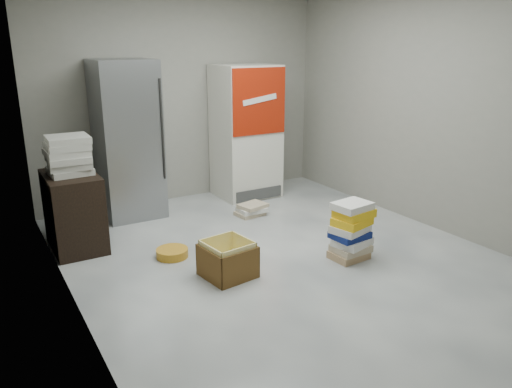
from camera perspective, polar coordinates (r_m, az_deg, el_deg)
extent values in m
plane|color=silver|center=(5.06, 3.44, -7.46)|extent=(5.00, 5.00, 0.00)
cube|color=gray|center=(6.85, -8.34, 11.06)|extent=(4.00, 0.04, 2.80)
cube|color=gray|center=(3.91, -21.42, 5.62)|extent=(0.04, 5.00, 2.80)
cube|color=gray|center=(6.01, 19.94, 9.41)|extent=(0.04, 5.00, 2.80)
cube|color=#93969A|center=(6.27, -14.49, 5.99)|extent=(0.70, 0.70, 1.90)
cylinder|color=#333333|center=(6.01, -10.65, 7.23)|extent=(0.02, 0.02, 1.19)
cube|color=silver|center=(6.91, -1.18, 7.10)|extent=(0.80, 0.70, 1.80)
cube|color=#9E1B08|center=(6.54, 0.38, 10.52)|extent=(0.78, 0.02, 0.85)
cube|color=white|center=(6.52, 0.45, 10.74)|extent=(0.50, 0.01, 0.14)
cube|color=#3F3F3F|center=(6.80, 0.36, -0.01)|extent=(0.70, 0.02, 0.15)
cube|color=black|center=(5.54, -20.10, -1.86)|extent=(0.50, 0.80, 0.80)
cube|color=beige|center=(5.43, -20.50, 2.50)|extent=(0.42, 0.42, 0.06)
cube|color=beige|center=(5.41, -20.55, 3.17)|extent=(0.43, 0.43, 0.06)
cube|color=beige|center=(5.38, -20.67, 3.80)|extent=(0.41, 0.41, 0.06)
cube|color=beige|center=(5.38, -20.84, 4.49)|extent=(0.41, 0.41, 0.06)
cube|color=beige|center=(5.37, -20.78, 5.18)|extent=(0.40, 0.40, 0.06)
cube|color=beige|center=(5.36, -20.73, 5.88)|extent=(0.41, 0.41, 0.06)
cube|color=tan|center=(5.14, 10.55, -6.84)|extent=(0.37, 0.30, 0.07)
cube|color=#BFAB8B|center=(5.12, 10.78, -6.10)|extent=(0.37, 0.29, 0.07)
cube|color=white|center=(5.09, 10.95, -5.34)|extent=(0.41, 0.36, 0.08)
cube|color=navy|center=(5.06, 10.68, -4.61)|extent=(0.37, 0.31, 0.06)
cube|color=white|center=(5.04, 10.70, -3.88)|extent=(0.41, 0.36, 0.07)
cube|color=yellow|center=(5.01, 10.92, -3.07)|extent=(0.41, 0.35, 0.08)
cube|color=yellow|center=(5.00, 11.15, -2.15)|extent=(0.38, 0.32, 0.08)
cube|color=white|center=(4.96, 10.94, -1.35)|extent=(0.38, 0.32, 0.07)
cube|color=#BFAB8B|center=(6.27, -0.71, -2.22)|extent=(0.36, 0.29, 0.05)
cube|color=white|center=(6.25, -0.47, -1.77)|extent=(0.33, 0.26, 0.05)
cube|color=#BFAB8B|center=(6.24, -0.36, -1.35)|extent=(0.38, 0.33, 0.05)
cube|color=yellow|center=(4.72, -3.22, -9.23)|extent=(0.45, 0.45, 0.01)
cube|color=brown|center=(4.82, -4.69, -6.80)|extent=(0.42, 0.07, 0.30)
cube|color=brown|center=(4.51, -1.72, -8.50)|extent=(0.42, 0.07, 0.30)
cube|color=brown|center=(4.56, -5.41, -8.28)|extent=(0.07, 0.42, 0.30)
cube|color=brown|center=(4.77, -1.21, -6.99)|extent=(0.07, 0.42, 0.30)
cube|color=yellow|center=(4.79, -4.57, -6.65)|extent=(0.39, 0.06, 0.35)
cube|color=yellow|center=(4.51, -1.86, -8.18)|extent=(0.39, 0.06, 0.35)
cube|color=yellow|center=(4.56, -5.22, -7.98)|extent=(0.06, 0.39, 0.35)
cube|color=yellow|center=(4.75, -1.38, -6.82)|extent=(0.06, 0.39, 0.35)
cylinder|color=#C4861E|center=(5.16, -9.56, -6.65)|extent=(0.42, 0.42, 0.09)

